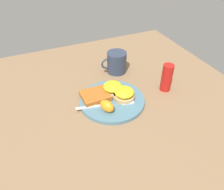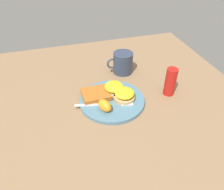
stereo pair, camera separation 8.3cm
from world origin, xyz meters
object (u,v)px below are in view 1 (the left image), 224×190
Objects in this scene: fork at (109,105)px; cup at (116,62)px; sandwich_benedict_left at (124,94)px; sandwich_benedict_right at (113,88)px; hashbrown_patty at (95,96)px; orange_wedge at (107,106)px; condiment_bottle at (167,78)px.

cup is (-0.13, -0.22, 0.03)m from fork.
sandwich_benedict_left and sandwich_benedict_right have the same top height.
fork is at bearing 118.25° from hashbrown_patty.
orange_wedge is 0.29m from cup.
sandwich_benedict_left is 0.10m from orange_wedge.
hashbrown_patty is at bearing -25.30° from sandwich_benedict_left.
condiment_bottle is at bearing -171.93° from orange_wedge.
orange_wedge is (0.09, 0.04, -0.00)m from sandwich_benedict_left.
orange_wedge is 0.27× the size of fork.
sandwich_benedict_left is 0.07m from fork.
hashbrown_patty is at bearing -61.75° from fork.
sandwich_benedict_right reaches higher than hashbrown_patty.
fork is 0.26m from cup.
sandwich_benedict_left is 0.37× the size of fork.
fork is at bearing 56.56° from sandwich_benedict_right.
hashbrown_patty reaches higher than fork.
orange_wedge is (0.06, 0.09, -0.00)m from sandwich_benedict_right.
fork is 1.87× the size of condiment_bottle.
sandwich_benedict_right is 0.78× the size of hashbrown_patty.
sandwich_benedict_right is 0.08m from hashbrown_patty.
orange_wedge is (-0.01, 0.09, 0.01)m from hashbrown_patty.
condiment_bottle is at bearing -176.72° from fork.
sandwich_benedict_right is at bearing 60.86° from cup.
cup is at bearing -119.14° from sandwich_benedict_right.
sandwich_benedict_left is 0.78× the size of hashbrown_patty.
sandwich_benedict_left is at bearing 73.40° from cup.
sandwich_benedict_left is at bearing -156.34° from orange_wedge.
sandwich_benedict_left is at bearing 154.70° from hashbrown_patty.
condiment_bottle is at bearing -179.68° from sandwich_benedict_left.
sandwich_benedict_right is at bearing -124.77° from orange_wedge.
hashbrown_patty is 0.07m from fork.
sandwich_benedict_left is 0.69× the size of condiment_bottle.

